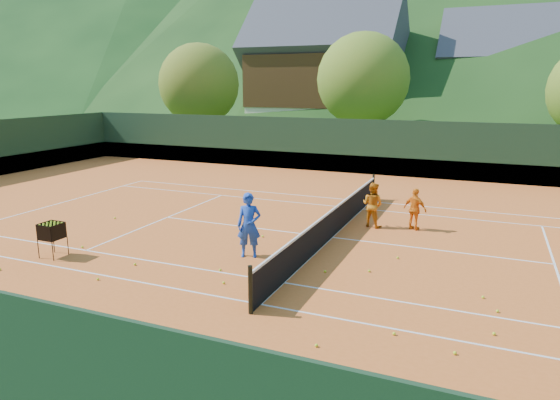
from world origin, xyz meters
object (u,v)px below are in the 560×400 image
at_px(tennis_net, 332,223).
at_px(chalet_mid, 515,83).
at_px(student_b, 415,209).
at_px(chalet_left, 325,75).
at_px(ball_hopper, 52,232).
at_px(coach, 249,225).
at_px(student_a, 372,205).

bearing_deg(tennis_net, chalet_mid, 79.99).
bearing_deg(student_b, chalet_left, -44.59).
xyz_separation_m(student_b, ball_hopper, (-9.17, -6.82, 0.03)).
xyz_separation_m(coach, student_b, (3.98, 4.62, -0.22)).
bearing_deg(ball_hopper, chalet_left, 95.16).
bearing_deg(chalet_left, coach, -75.69).
distance_m(student_a, student_b, 1.43).
height_order(ball_hopper, chalet_left, chalet_left).
height_order(tennis_net, ball_hopper, tennis_net).
bearing_deg(ball_hopper, tennis_net, 35.49).
relative_size(chalet_left, chalet_mid, 1.09).
bearing_deg(coach, chalet_mid, 58.05).
height_order(student_b, chalet_mid, chalet_mid).
bearing_deg(ball_hopper, student_a, 40.71).
distance_m(chalet_left, chalet_mid, 16.51).
xyz_separation_m(chalet_left, chalet_mid, (16.00, 4.00, -0.66)).
bearing_deg(coach, student_b, 29.11).
distance_m(coach, student_a, 5.15).
bearing_deg(ball_hopper, chalet_mid, 71.71).
height_order(student_b, tennis_net, student_b).
relative_size(coach, chalet_mid, 0.15).
relative_size(student_a, tennis_net, 0.13).
bearing_deg(chalet_left, student_b, -66.30).
bearing_deg(chalet_mid, student_b, -96.55).
height_order(tennis_net, chalet_mid, chalet_mid).
bearing_deg(coach, ball_hopper, -177.17).
distance_m(tennis_net, chalet_mid, 34.81).
bearing_deg(chalet_left, ball_hopper, -84.84).
xyz_separation_m(coach, chalet_mid, (7.66, 36.68, 4.04)).
relative_size(student_a, chalet_left, 0.11).
bearing_deg(student_a, chalet_left, -52.53).
bearing_deg(tennis_net, chalet_left, 108.43).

